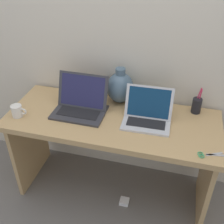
# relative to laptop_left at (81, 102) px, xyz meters

# --- Properties ---
(ground_plane) EXTENTS (6.00, 6.00, 0.00)m
(ground_plane) POSITION_rel_laptop_left_xyz_m (0.23, -0.04, -0.77)
(ground_plane) COLOR slate
(back_wall) EXTENTS (4.40, 0.04, 2.40)m
(back_wall) POSITION_rel_laptop_left_xyz_m (0.23, 0.29, 0.43)
(back_wall) COLOR beige
(back_wall) RESTS_ON ground
(desk) EXTENTS (1.43, 0.57, 0.71)m
(desk) POSITION_rel_laptop_left_xyz_m (0.23, -0.04, -0.22)
(desk) COLOR tan
(desk) RESTS_ON ground
(laptop_left) EXTENTS (0.36, 0.26, 0.25)m
(laptop_left) POSITION_rel_laptop_left_xyz_m (0.00, 0.00, 0.00)
(laptop_left) COLOR #333338
(laptop_left) RESTS_ON desk
(laptop_right) EXTENTS (0.31, 0.24, 0.22)m
(laptop_right) POSITION_rel_laptop_left_xyz_m (0.46, -0.01, -0.01)
(laptop_right) COLOR silver
(laptop_right) RESTS_ON desk
(green_vase) EXTENTS (0.19, 0.19, 0.26)m
(green_vase) POSITION_rel_laptop_left_xyz_m (0.23, 0.19, 0.05)
(green_vase) COLOR slate
(green_vase) RESTS_ON desk
(coffee_mug) EXTENTS (0.11, 0.07, 0.08)m
(coffee_mug) POSITION_rel_laptop_left_xyz_m (-0.39, -0.18, -0.02)
(coffee_mug) COLOR white
(coffee_mug) RESTS_ON desk
(pen_cup) EXTENTS (0.06, 0.06, 0.19)m
(pen_cup) POSITION_rel_laptop_left_xyz_m (0.77, 0.18, -0.01)
(pen_cup) COLOR black
(pen_cup) RESTS_ON desk
(scissors) EXTENTS (0.15, 0.08, 0.01)m
(scissors) POSITION_rel_laptop_left_xyz_m (0.84, -0.25, -0.06)
(scissors) COLOR #B7B7BC
(scissors) RESTS_ON desk
(power_brick) EXTENTS (0.07, 0.07, 0.03)m
(power_brick) POSITION_rel_laptop_left_xyz_m (0.36, -0.15, -0.76)
(power_brick) COLOR white
(power_brick) RESTS_ON ground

